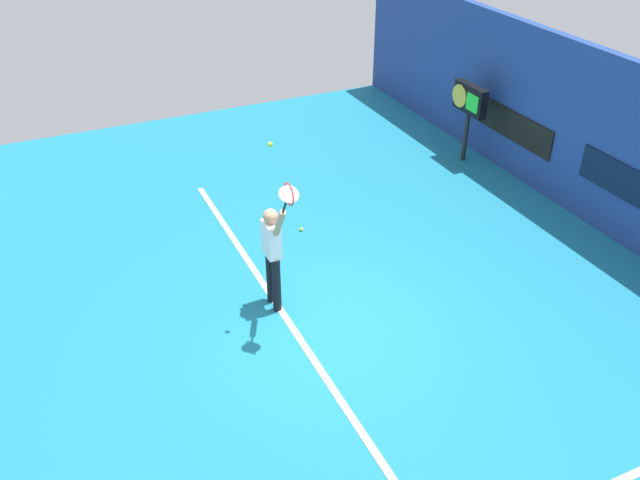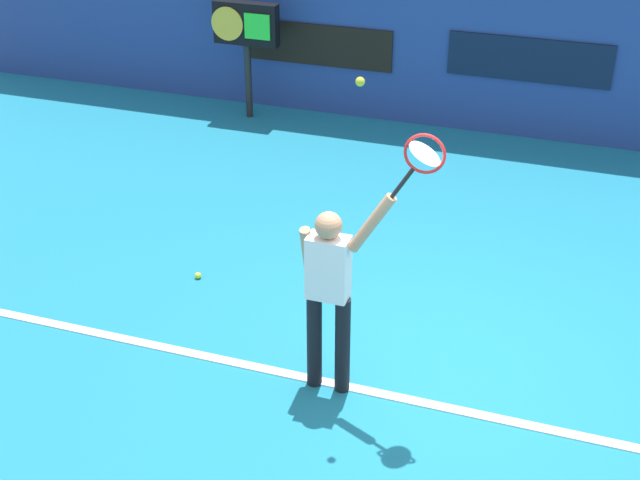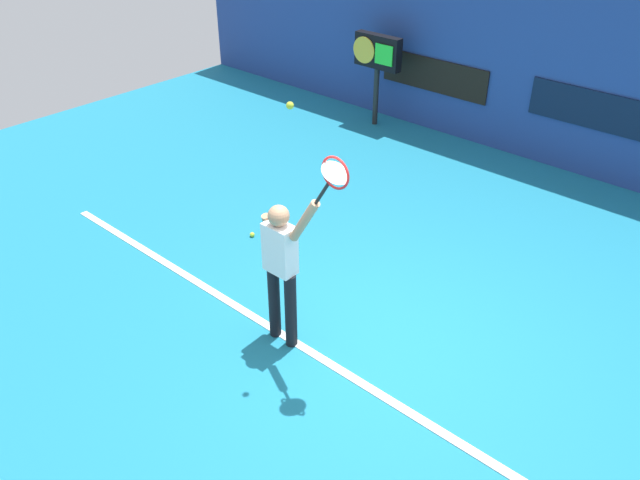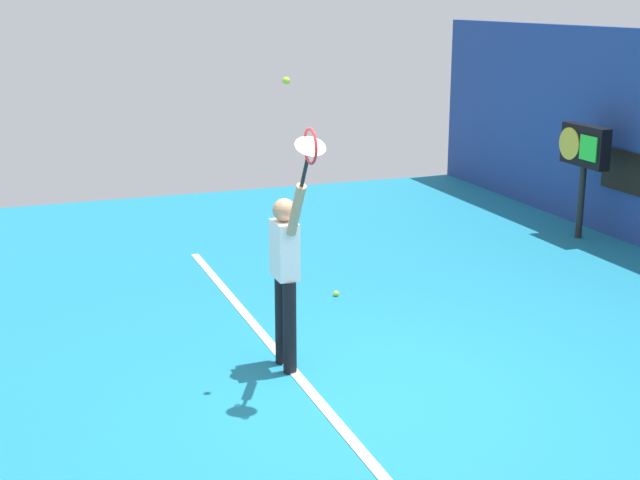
{
  "view_description": "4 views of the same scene",
  "coord_description": "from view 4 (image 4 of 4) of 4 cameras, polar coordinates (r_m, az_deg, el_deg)",
  "views": [
    {
      "loc": [
        6.97,
        -3.37,
        6.38
      ],
      "look_at": [
        -0.83,
        0.22,
        0.97
      ],
      "focal_mm": 37.83,
      "sensor_mm": 36.0,
      "label": 1
    },
    {
      "loc": [
        1.1,
        -6.38,
        4.89
      ],
      "look_at": [
        -0.99,
        -0.24,
        1.25
      ],
      "focal_mm": 50.19,
      "sensor_mm": 36.0,
      "label": 2
    },
    {
      "loc": [
        3.2,
        -4.43,
        4.8
      ],
      "look_at": [
        -0.83,
        0.07,
        1.0
      ],
      "focal_mm": 36.65,
      "sensor_mm": 36.0,
      "label": 3
    },
    {
      "loc": [
        6.88,
        -3.06,
        3.5
      ],
      "look_at": [
        -1.06,
        -0.11,
        1.19
      ],
      "focal_mm": 50.12,
      "sensor_mm": 36.0,
      "label": 4
    }
  ],
  "objects": [
    {
      "name": "ground_plane",
      "position": [
        8.3,
        3.3,
        -9.68
      ],
      "size": [
        18.0,
        18.0,
        0.0
      ],
      "primitive_type": "plane",
      "color": "teal"
    },
    {
      "name": "court_baseline",
      "position": [
        8.12,
        -0.13,
        -10.19
      ],
      "size": [
        10.0,
        0.1,
        0.01
      ],
      "primitive_type": "cube",
      "color": "white",
      "rests_on": "ground_plane"
    },
    {
      "name": "tennis_player",
      "position": [
        8.46,
        -2.21,
        -1.85
      ],
      "size": [
        0.78,
        0.31,
        1.93
      ],
      "color": "black",
      "rests_on": "ground_plane"
    },
    {
      "name": "tennis_racket",
      "position": [
        7.52,
        -0.67,
        5.81
      ],
      "size": [
        0.46,
        0.27,
        0.61
      ],
      "color": "black"
    },
    {
      "name": "tennis_ball",
      "position": [
        7.88,
        -2.17,
        10.13
      ],
      "size": [
        0.07,
        0.07,
        0.07
      ],
      "primitive_type": "sphere",
      "color": "#CCE033"
    },
    {
      "name": "scoreboard_clock",
      "position": [
        13.7,
        16.52,
        5.48
      ],
      "size": [
        0.96,
        0.2,
        1.69
      ],
      "color": "black",
      "rests_on": "ground_plane"
    },
    {
      "name": "spare_ball",
      "position": [
        10.81,
        1.03,
        -3.43
      ],
      "size": [
        0.07,
        0.07,
        0.07
      ],
      "primitive_type": "sphere",
      "color": "#CCE033",
      "rests_on": "ground_plane"
    }
  ]
}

